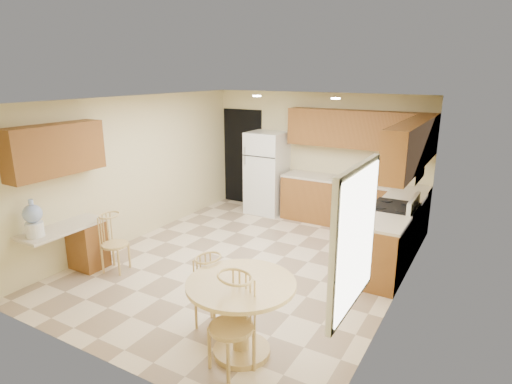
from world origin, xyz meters
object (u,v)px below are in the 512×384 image
Objects in this scene: chair_table_a at (208,289)px; chair_table_b at (225,320)px; stove at (392,233)px; chair_desk at (110,239)px; dining_table at (241,307)px; refrigerator at (267,173)px; water_crock at (33,220)px.

chair_table_b is at bearing 52.53° from chair_table_a.
stove is 1.26× the size of chair_table_a.
chair_table_b is 1.15× the size of chair_desk.
chair_desk reaches higher than chair_table_a.
dining_table is 1.12× the size of chair_table_b.
refrigerator is 3.75m from chair_desk.
chair_table_b is (-0.76, -3.48, 0.14)m from stove.
refrigerator is at bearing -45.68° from chair_table_b.
chair_desk is at bearing -98.85° from chair_table_a.
refrigerator is 5.16m from chair_table_b.
chair_table_b reaches higher than chair_desk.
water_crock is (-0.45, -0.82, 0.47)m from chair_desk.
stove is at bearing 39.94° from water_crock.
water_crock is at bearing -78.44° from chair_table_a.
chair_table_b is 2.90m from chair_desk.
water_crock is (-3.11, -0.17, 0.46)m from dining_table.
stove reaches higher than chair_desk.
stove is 3.25m from chair_table_a.
refrigerator is at bearing 115.48° from dining_table.
water_crock is at bearing 16.65° from chair_table_b.
water_crock is (-2.56, -0.34, 0.47)m from chair_table_a.
refrigerator is 1.97× the size of chair_table_a.
chair_desk is (-2.11, 0.48, 0.01)m from chair_table_a.
dining_table is 1.29× the size of chair_desk.
refrigerator is 4.63m from water_crock.
dining_table is 3.15m from water_crock.
chair_table_b reaches higher than chair_table_a.
stove is 1.09× the size of chair_table_b.
chair_table_a is at bearing -21.39° from chair_table_b.
chair_desk is 1.71× the size of water_crock.
chair_table_a is (1.51, -4.17, -0.32)m from refrigerator.
chair_table_a is 0.86× the size of chair_table_b.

